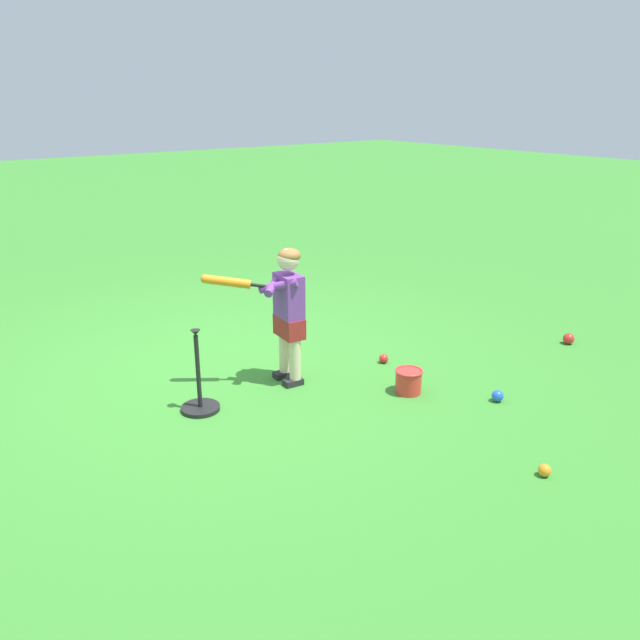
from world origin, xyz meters
TOP-DOWN VIEW (x-y plane):
  - ground_plane at (0.00, 0.00)m, footprint 40.00×40.00m
  - child_batter at (0.54, 0.22)m, footprint 0.50×0.69m
  - play_ball_far_left at (1.80, 1.27)m, footprint 0.09×0.09m
  - play_ball_near_batter at (0.74, 1.09)m, footprint 0.08×0.08m
  - play_ball_center_lawn at (1.44, 2.74)m, footprint 0.10×0.10m
  - play_ball_behind_batter at (2.60, 0.68)m, footprint 0.08×0.08m
  - batting_tee at (0.58, -0.56)m, footprint 0.28×0.28m
  - toy_bucket at (1.28, 0.84)m, footprint 0.22×0.22m

SIDE VIEW (x-z plane):
  - ground_plane at x=0.00m, z-range 0.00..0.00m
  - play_ball_behind_batter at x=2.60m, z-range 0.00..0.08m
  - play_ball_near_batter at x=0.74m, z-range 0.00..0.08m
  - play_ball_far_left at x=1.80m, z-range 0.00..0.09m
  - play_ball_center_lawn at x=1.44m, z-range 0.00..0.10m
  - toy_bucket at x=1.28m, z-range 0.00..0.19m
  - batting_tee at x=0.58m, z-range -0.21..0.41m
  - child_batter at x=0.54m, z-range 0.11..1.19m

